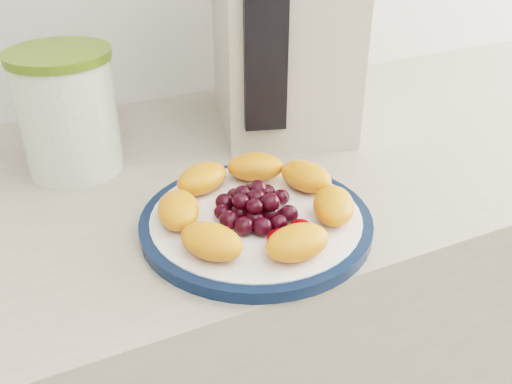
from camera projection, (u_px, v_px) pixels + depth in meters
name	position (u px, v px, depth m)	size (l,w,h in m)	color
counter	(248.00, 371.00, 1.08)	(3.50, 0.60, 0.90)	#A99F8C
cabinet_face	(248.00, 382.00, 1.09)	(3.48, 0.58, 0.84)	#8A724F
plate_rim	(256.00, 222.00, 0.69)	(0.28, 0.28, 0.01)	#0B1C3B
plate_face	(256.00, 221.00, 0.69)	(0.26, 0.26, 0.02)	white
canister	(68.00, 116.00, 0.79)	(0.13, 0.13, 0.16)	#37611C
canister_lid	(57.00, 55.00, 0.75)	(0.14, 0.14, 0.01)	#556920
appliance_body	(282.00, 17.00, 0.90)	(0.20, 0.28, 0.35)	#C0B5A2
appliance_panel	(266.00, 40.00, 0.77)	(0.06, 0.02, 0.26)	black
fruit_plate	(256.00, 203.00, 0.68)	(0.24, 0.24, 0.04)	orange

